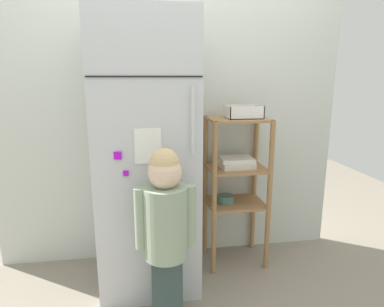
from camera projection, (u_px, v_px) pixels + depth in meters
ground_plane at (178, 275)px, 2.38m from camera, size 6.00×6.00×0.00m
kitchen_wall_back at (171, 112)px, 2.47m from camera, size 2.58×0.03×2.26m
refrigerator at (147, 156)px, 2.17m from camera, size 0.63×0.65×1.76m
child_standing at (166, 222)px, 1.80m from camera, size 0.33×0.24×1.03m
pantry_shelf_unit at (236, 175)px, 2.45m from camera, size 0.44×0.35×1.10m
fruit_bin at (245, 113)px, 2.35m from camera, size 0.24×0.18×0.09m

